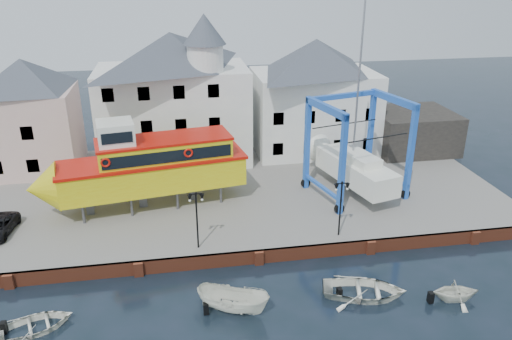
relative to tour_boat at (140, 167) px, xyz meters
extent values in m
plane|color=black|center=(7.90, -8.26, -4.39)|extent=(140.00, 140.00, 0.00)
cube|color=slate|center=(7.90, 2.74, -3.89)|extent=(44.00, 22.00, 1.00)
cube|color=brown|center=(7.90, -8.14, -3.89)|extent=(44.00, 0.25, 1.00)
cube|color=brown|center=(-8.10, -8.31, -3.89)|extent=(0.60, 0.36, 1.00)
cube|color=brown|center=(-0.10, -8.31, -3.89)|extent=(0.60, 0.36, 1.00)
cube|color=brown|center=(7.90, -8.31, -3.89)|extent=(0.60, 0.36, 1.00)
cube|color=brown|center=(15.90, -8.31, -3.89)|extent=(0.60, 0.36, 1.00)
cube|color=brown|center=(23.90, -8.31, -3.89)|extent=(0.60, 0.36, 1.00)
cube|color=#D3A9A2|center=(-10.10, 9.74, 0.36)|extent=(8.00, 7.00, 7.50)
pyramid|color=#3E434C|center=(-10.10, 9.74, 5.51)|extent=(8.00, 7.00, 2.80)
cube|color=black|center=(-9.60, 6.28, -1.79)|extent=(1.00, 0.08, 1.20)
cube|color=black|center=(-9.60, 6.28, 1.21)|extent=(1.00, 0.08, 1.20)
cube|color=silver|center=(2.90, 10.24, 1.11)|extent=(14.00, 8.00, 9.00)
pyramid|color=#3E434C|center=(2.90, 10.24, 7.21)|extent=(14.00, 8.00, 3.20)
cube|color=black|center=(-2.60, 6.28, -1.79)|extent=(1.00, 0.08, 1.20)
cube|color=black|center=(0.40, 6.28, -1.79)|extent=(1.00, 0.08, 1.20)
cube|color=black|center=(3.40, 6.28, -1.79)|extent=(1.00, 0.08, 1.20)
cube|color=black|center=(6.40, 6.28, -1.79)|extent=(1.00, 0.08, 1.20)
cube|color=black|center=(-2.60, 6.28, 1.21)|extent=(1.00, 0.08, 1.20)
cube|color=black|center=(0.40, 6.28, 1.21)|extent=(1.00, 0.08, 1.20)
cube|color=black|center=(3.40, 6.28, 1.21)|extent=(1.00, 0.08, 1.20)
cube|color=black|center=(6.40, 6.28, 1.21)|extent=(1.00, 0.08, 1.20)
cube|color=black|center=(-2.60, 6.28, 4.21)|extent=(1.00, 0.08, 1.20)
cube|color=black|center=(0.40, 6.28, 4.21)|extent=(1.00, 0.08, 1.20)
cube|color=black|center=(3.40, 6.28, 4.21)|extent=(1.00, 0.08, 1.20)
cube|color=black|center=(6.40, 6.28, 4.21)|extent=(1.00, 0.08, 1.20)
cylinder|color=silver|center=(5.90, 7.84, 6.81)|extent=(3.20, 3.20, 2.40)
cone|color=#3E434C|center=(5.90, 7.84, 9.31)|extent=(3.80, 3.80, 2.60)
cube|color=silver|center=(16.90, 10.74, 0.61)|extent=(12.00, 8.00, 8.00)
pyramid|color=#3E434C|center=(16.90, 10.74, 6.21)|extent=(12.00, 8.00, 3.20)
cube|color=black|center=(12.40, 6.78, -1.79)|extent=(1.00, 0.08, 1.20)
cube|color=black|center=(15.40, 6.78, -1.79)|extent=(1.00, 0.08, 1.20)
cube|color=black|center=(18.40, 6.78, -1.79)|extent=(1.00, 0.08, 1.20)
cube|color=black|center=(21.40, 6.78, -1.79)|extent=(1.00, 0.08, 1.20)
cube|color=black|center=(12.40, 6.78, 1.21)|extent=(1.00, 0.08, 1.20)
cube|color=black|center=(15.40, 6.78, 1.21)|extent=(1.00, 0.08, 1.20)
cube|color=black|center=(18.40, 6.78, 1.21)|extent=(1.00, 0.08, 1.20)
cube|color=black|center=(21.40, 6.78, 1.21)|extent=(1.00, 0.08, 1.20)
cube|color=black|center=(26.90, 8.74, -1.39)|extent=(8.00, 7.00, 4.00)
cylinder|color=black|center=(3.90, -7.06, -1.39)|extent=(0.12, 0.12, 4.00)
cube|color=black|center=(3.90, -7.06, 0.66)|extent=(0.90, 0.06, 0.06)
sphere|color=black|center=(3.90, -7.06, 0.73)|extent=(0.16, 0.16, 0.16)
cone|color=black|center=(3.50, -7.06, 0.39)|extent=(0.32, 0.32, 0.45)
sphere|color=white|center=(3.50, -7.06, 0.21)|extent=(0.18, 0.18, 0.18)
cone|color=black|center=(4.30, -7.06, 0.39)|extent=(0.32, 0.32, 0.45)
sphere|color=white|center=(4.30, -7.06, 0.21)|extent=(0.18, 0.18, 0.18)
cylinder|color=black|center=(13.90, -7.06, -1.39)|extent=(0.12, 0.12, 4.00)
cube|color=black|center=(13.90, -7.06, 0.66)|extent=(0.90, 0.06, 0.06)
sphere|color=black|center=(13.90, -7.06, 0.73)|extent=(0.16, 0.16, 0.16)
cone|color=black|center=(13.50, -7.06, 0.39)|extent=(0.32, 0.32, 0.45)
sphere|color=white|center=(13.50, -7.06, 0.21)|extent=(0.18, 0.18, 0.18)
cone|color=black|center=(14.30, -7.06, 0.39)|extent=(0.32, 0.32, 0.45)
sphere|color=white|center=(14.30, -7.06, 0.21)|extent=(0.18, 0.18, 0.18)
cylinder|color=#59595E|center=(-4.29, -2.13, -2.63)|extent=(0.23, 0.23, 1.51)
cylinder|color=#59595E|center=(-4.75, 0.65, -2.63)|extent=(0.23, 0.23, 1.51)
cylinder|color=#59595E|center=(-0.81, -1.56, -2.63)|extent=(0.23, 0.23, 1.51)
cylinder|color=#59595E|center=(-1.26, 1.23, -2.63)|extent=(0.23, 0.23, 1.51)
cylinder|color=#59595E|center=(2.68, -0.99, -2.63)|extent=(0.23, 0.23, 1.51)
cylinder|color=#59595E|center=(2.22, 1.80, -2.63)|extent=(0.23, 0.23, 1.51)
cylinder|color=#59595E|center=(6.16, -0.42, -2.63)|extent=(0.23, 0.23, 1.51)
cylinder|color=#59595E|center=(5.70, 2.37, -2.63)|extent=(0.23, 0.23, 1.51)
cube|color=#59595E|center=(-4.02, -0.66, -2.63)|extent=(0.68, 0.60, 1.51)
cube|color=#59595E|center=(-0.04, 0.00, -2.63)|extent=(0.68, 0.60, 1.51)
cube|color=#59595E|center=(3.94, 0.65, -2.63)|extent=(0.68, 0.60, 1.51)
cube|color=gold|center=(0.96, 0.16, -0.76)|extent=(14.56, 6.07, 2.22)
cone|color=gold|center=(-7.11, -1.16, -0.76)|extent=(2.81, 4.14, 3.83)
cube|color=red|center=(0.96, 0.16, 0.45)|extent=(14.88, 6.28, 0.22)
cube|color=gold|center=(1.95, 0.32, 1.15)|extent=(10.51, 5.02, 1.61)
cube|color=black|center=(2.23, -1.40, 1.20)|extent=(9.57, 1.63, 0.91)
cube|color=black|center=(1.67, 2.04, 1.20)|extent=(9.57, 1.63, 0.91)
cube|color=red|center=(1.95, 0.32, 2.05)|extent=(10.73, 5.15, 0.18)
cube|color=white|center=(-1.53, -0.25, 2.88)|extent=(3.01, 3.01, 1.84)
cube|color=black|center=(-1.32, -1.57, 2.96)|extent=(2.18, 0.42, 0.81)
torus|color=red|center=(-2.24, -2.18, 1.35)|extent=(0.72, 0.25, 0.71)
torus|color=red|center=(3.73, -1.20, 1.35)|extent=(0.72, 0.25, 0.71)
cube|color=blue|center=(15.00, -3.87, 0.59)|extent=(0.49, 0.49, 7.96)
cylinder|color=black|center=(15.00, -3.87, -2.99)|extent=(0.84, 0.48, 0.80)
cube|color=blue|center=(13.68, 1.25, 0.59)|extent=(0.49, 0.49, 7.96)
cylinder|color=black|center=(13.68, 1.25, -2.99)|extent=(0.84, 0.48, 0.80)
cube|color=blue|center=(21.22, -2.25, 0.59)|extent=(0.49, 0.49, 7.96)
cylinder|color=black|center=(21.22, -2.25, -2.99)|extent=(0.84, 0.48, 0.80)
cube|color=blue|center=(19.90, 2.87, 0.59)|extent=(0.49, 0.49, 7.96)
cylinder|color=black|center=(19.90, 2.87, -2.99)|extent=(0.84, 0.48, 0.80)
cube|color=blue|center=(14.34, -1.31, 4.38)|extent=(1.81, 5.61, 0.56)
cube|color=blue|center=(14.34, -1.31, -2.25)|extent=(1.70, 5.58, 0.24)
cube|color=blue|center=(20.56, 0.31, 4.38)|extent=(1.81, 5.61, 0.56)
cube|color=blue|center=(20.56, 0.31, -2.25)|extent=(1.70, 5.58, 0.24)
cube|color=blue|center=(16.79, 2.06, 4.38)|extent=(6.71, 2.10, 0.40)
cube|color=white|center=(17.45, -0.50, -1.34)|extent=(4.67, 8.91, 1.82)
cone|color=white|center=(16.18, 4.40, -1.34)|extent=(2.99, 2.42, 2.62)
cube|color=#59595E|center=(17.45, -0.50, -2.65)|extent=(0.78, 2.05, 0.80)
cube|color=white|center=(17.59, -1.05, -0.09)|extent=(2.62, 3.76, 0.68)
cylinder|color=#99999E|center=(17.31, 0.05, 5.83)|extent=(0.20, 0.20, 12.51)
cube|color=black|center=(17.96, -2.48, 2.12)|extent=(6.06, 1.68, 0.05)
cube|color=black|center=(16.94, 1.48, 2.12)|extent=(6.06, 1.68, 0.05)
imported|color=white|center=(5.55, -12.91, -4.39)|extent=(4.73, 3.46, 1.72)
imported|color=white|center=(13.69, -12.81, -4.39)|extent=(5.87, 4.86, 1.05)
imported|color=white|center=(18.98, -14.16, -4.39)|extent=(3.10, 2.76, 1.50)
imported|color=white|center=(-5.61, -12.66, -4.39)|extent=(4.84, 4.11, 0.85)
camera|label=1|loc=(2.83, -36.74, 14.69)|focal=35.00mm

